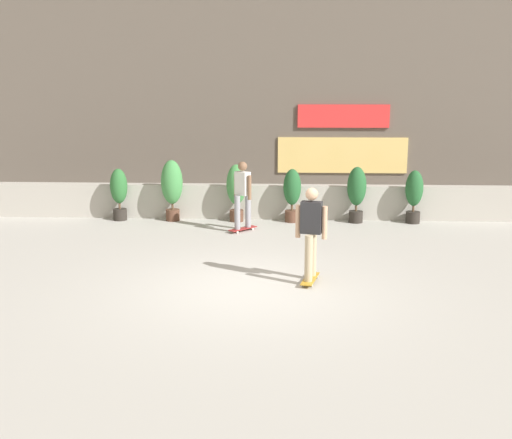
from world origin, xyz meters
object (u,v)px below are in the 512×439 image
potted_plant_2 (236,188)px  potted_plant_3 (292,192)px  potted_plant_5 (414,193)px  skater_by_wall_right (243,193)px  skater_foreground (311,231)px  potted_plant_0 (119,191)px  potted_plant_4 (357,191)px  potted_plant_1 (172,185)px

potted_plant_2 → potted_plant_3: 1.45m
potted_plant_3 → potted_plant_5: 3.12m
potted_plant_3 → skater_by_wall_right: bearing=-136.1°
skater_by_wall_right → potted_plant_5: bearing=15.0°
potted_plant_3 → skater_foreground: (0.28, -5.15, 0.15)m
skater_foreground → potted_plant_0: bearing=133.1°
potted_plant_2 → potted_plant_5: (4.57, 0.00, -0.09)m
potted_plant_4 → skater_foreground: bearing=-105.0°
potted_plant_4 → potted_plant_5: potted_plant_4 is taller
potted_plant_2 → potted_plant_4: 3.10m
potted_plant_2 → skater_by_wall_right: (0.25, -1.16, 0.07)m
potted_plant_2 → potted_plant_1: bearing=180.0°
potted_plant_0 → potted_plant_4: bearing=0.0°
potted_plant_0 → skater_foreground: (4.81, -5.15, 0.17)m
potted_plant_4 → skater_foreground: (-1.38, -5.15, 0.10)m
potted_plant_1 → potted_plant_2: 1.68m
potted_plant_4 → skater_by_wall_right: (-2.86, -1.16, 0.10)m
potted_plant_3 → skater_by_wall_right: size_ratio=0.82×
potted_plant_4 → potted_plant_2: bearing=-180.0°
potted_plant_3 → potted_plant_4: (1.66, 0.00, 0.05)m
potted_plant_2 → potted_plant_3: potted_plant_2 is taller
potted_plant_3 → potted_plant_4: 1.66m
potted_plant_0 → potted_plant_2: 3.09m
potted_plant_3 → skater_foreground: skater_foreground is taller
potted_plant_0 → potted_plant_5: potted_plant_5 is taller
potted_plant_3 → skater_foreground: size_ratio=0.82×
potted_plant_1 → potted_plant_5: size_ratio=1.17×
potted_plant_2 → potted_plant_5: bearing=0.0°
potted_plant_0 → potted_plant_4: potted_plant_4 is taller
potted_plant_3 → potted_plant_4: potted_plant_4 is taller
skater_foreground → potted_plant_4: bearing=75.0°
potted_plant_1 → skater_by_wall_right: bearing=-30.9°
potted_plant_1 → potted_plant_3: 3.13m
potted_plant_5 → skater_by_wall_right: (-4.32, -1.16, 0.16)m
potted_plant_4 → potted_plant_5: (1.46, -0.00, -0.06)m
potted_plant_0 → skater_foreground: 7.05m
potted_plant_2 → potted_plant_3: size_ratio=1.08×
potted_plant_3 → skater_foreground: bearing=-86.9°
potted_plant_4 → potted_plant_5: 1.46m
potted_plant_5 → skater_foreground: 5.88m
potted_plant_1 → potted_plant_3: (3.13, 0.00, -0.15)m
potted_plant_4 → skater_by_wall_right: 3.08m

